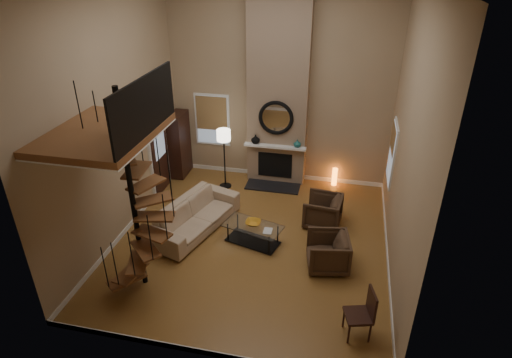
% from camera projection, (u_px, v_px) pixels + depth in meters
% --- Properties ---
extents(ground, '(6.00, 6.50, 0.01)m').
position_uv_depth(ground, '(252.00, 241.00, 9.97)').
color(ground, '#A87536').
rests_on(ground, ground).
extents(back_wall, '(6.00, 0.02, 5.50)m').
position_uv_depth(back_wall, '(279.00, 84.00, 11.45)').
color(back_wall, tan).
rests_on(back_wall, ground).
extents(front_wall, '(6.00, 0.02, 5.50)m').
position_uv_depth(front_wall, '(198.00, 216.00, 5.87)').
color(front_wall, tan).
rests_on(front_wall, ground).
extents(left_wall, '(0.02, 6.50, 5.50)m').
position_uv_depth(left_wall, '(114.00, 117.00, 9.23)').
color(left_wall, tan).
rests_on(left_wall, ground).
extents(right_wall, '(0.02, 6.50, 5.50)m').
position_uv_depth(right_wall, '(408.00, 142.00, 8.09)').
color(right_wall, tan).
rests_on(right_wall, ground).
extents(baseboard_back, '(6.00, 0.02, 0.12)m').
position_uv_depth(baseboard_back, '(277.00, 174.00, 12.72)').
color(baseboard_back, white).
rests_on(baseboard_back, ground).
extents(baseboard_front, '(6.00, 0.02, 0.12)m').
position_uv_depth(baseboard_front, '(208.00, 353.00, 7.15)').
color(baseboard_front, white).
rests_on(baseboard_front, ground).
extents(baseboard_left, '(0.02, 6.50, 0.12)m').
position_uv_depth(baseboard_left, '(132.00, 223.00, 10.50)').
color(baseboard_left, white).
rests_on(baseboard_left, ground).
extents(baseboard_right, '(0.02, 6.50, 0.12)m').
position_uv_depth(baseboard_right, '(387.00, 256.00, 9.37)').
color(baseboard_right, white).
rests_on(baseboard_right, ground).
extents(chimney_breast, '(1.60, 0.38, 5.50)m').
position_uv_depth(chimney_breast, '(278.00, 86.00, 11.29)').
color(chimney_breast, '#8C725B').
rests_on(chimney_breast, ground).
extents(hearth, '(1.50, 0.60, 0.04)m').
position_uv_depth(hearth, '(273.00, 186.00, 12.16)').
color(hearth, black).
rests_on(hearth, ground).
extents(firebox, '(0.95, 0.02, 0.72)m').
position_uv_depth(firebox, '(275.00, 165.00, 12.16)').
color(firebox, black).
rests_on(firebox, chimney_breast).
extents(mantel, '(1.70, 0.18, 0.06)m').
position_uv_depth(mantel, '(275.00, 147.00, 11.81)').
color(mantel, white).
rests_on(mantel, chimney_breast).
extents(mirror_frame, '(0.94, 0.10, 0.94)m').
position_uv_depth(mirror_frame, '(276.00, 118.00, 11.48)').
color(mirror_frame, black).
rests_on(mirror_frame, chimney_breast).
extents(mirror_disc, '(0.80, 0.01, 0.80)m').
position_uv_depth(mirror_disc, '(276.00, 118.00, 11.49)').
color(mirror_disc, white).
rests_on(mirror_disc, chimney_breast).
extents(vase_left, '(0.24, 0.24, 0.25)m').
position_uv_depth(vase_left, '(255.00, 139.00, 11.87)').
color(vase_left, black).
rests_on(vase_left, mantel).
extents(vase_right, '(0.20, 0.20, 0.21)m').
position_uv_depth(vase_right, '(297.00, 143.00, 11.66)').
color(vase_right, '#195756').
rests_on(vase_right, mantel).
extents(window_back, '(1.02, 0.06, 1.52)m').
position_uv_depth(window_back, '(212.00, 119.00, 12.33)').
color(window_back, white).
rests_on(window_back, back_wall).
extents(window_right, '(0.06, 1.02, 1.52)m').
position_uv_depth(window_right, '(392.00, 152.00, 10.35)').
color(window_right, white).
rests_on(window_right, right_wall).
extents(entry_door, '(0.10, 1.05, 2.16)m').
position_uv_depth(entry_door, '(159.00, 155.00, 11.58)').
color(entry_door, white).
rests_on(entry_door, ground).
extents(loft, '(1.70, 2.20, 1.09)m').
position_uv_depth(loft, '(109.00, 131.00, 7.27)').
color(loft, brown).
rests_on(loft, left_wall).
extents(spiral_stair, '(1.47, 1.47, 4.06)m').
position_uv_depth(spiral_stair, '(135.00, 206.00, 7.92)').
color(spiral_stair, black).
rests_on(spiral_stair, ground).
extents(hutch, '(0.39, 0.83, 1.85)m').
position_uv_depth(hutch, '(179.00, 144.00, 12.44)').
color(hutch, black).
rests_on(hutch, ground).
extents(sofa, '(1.65, 2.64, 0.72)m').
position_uv_depth(sofa, '(195.00, 215.00, 10.20)').
color(sofa, tan).
rests_on(sofa, ground).
extents(armchair_near, '(0.94, 0.92, 0.78)m').
position_uv_depth(armchair_near, '(326.00, 212.00, 10.39)').
color(armchair_near, '#452F20').
rests_on(armchair_near, ground).
extents(armchair_far, '(0.99, 0.97, 0.78)m').
position_uv_depth(armchair_far, '(332.00, 252.00, 9.02)').
color(armchair_far, '#452F20').
rests_on(armchair_far, ground).
extents(coffee_table, '(1.43, 0.98, 0.48)m').
position_uv_depth(coffee_table, '(253.00, 232.00, 9.79)').
color(coffee_table, silver).
rests_on(coffee_table, ground).
extents(bowl, '(0.34, 0.34, 0.09)m').
position_uv_depth(bowl, '(253.00, 223.00, 9.73)').
color(bowl, gold).
rests_on(bowl, coffee_table).
extents(book, '(0.19, 0.26, 0.02)m').
position_uv_depth(book, '(267.00, 231.00, 9.51)').
color(book, gray).
rests_on(book, coffee_table).
extents(floor_lamp, '(0.37, 0.37, 1.70)m').
position_uv_depth(floor_lamp, '(224.00, 140.00, 11.55)').
color(floor_lamp, black).
rests_on(floor_lamp, ground).
extents(accent_lamp, '(0.14, 0.14, 0.51)m').
position_uv_depth(accent_lamp, '(334.00, 177.00, 12.19)').
color(accent_lamp, orange).
rests_on(accent_lamp, ground).
extents(side_chair, '(0.54, 0.54, 0.95)m').
position_uv_depth(side_chair, '(364.00, 312.00, 7.33)').
color(side_chair, black).
rests_on(side_chair, ground).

